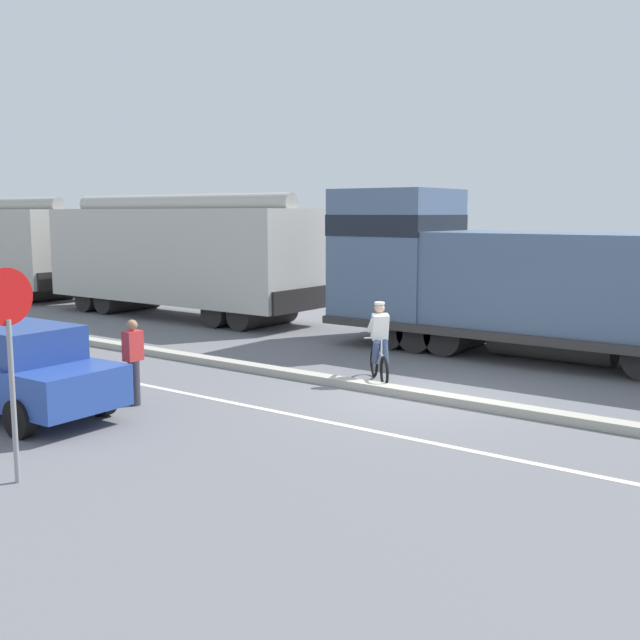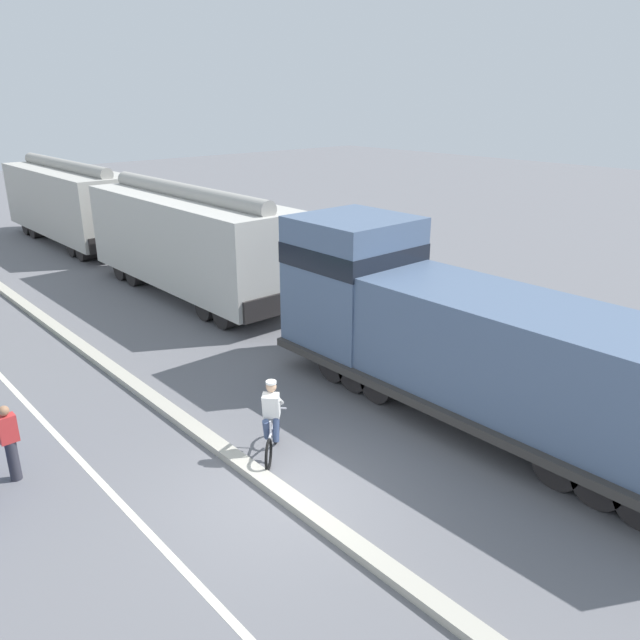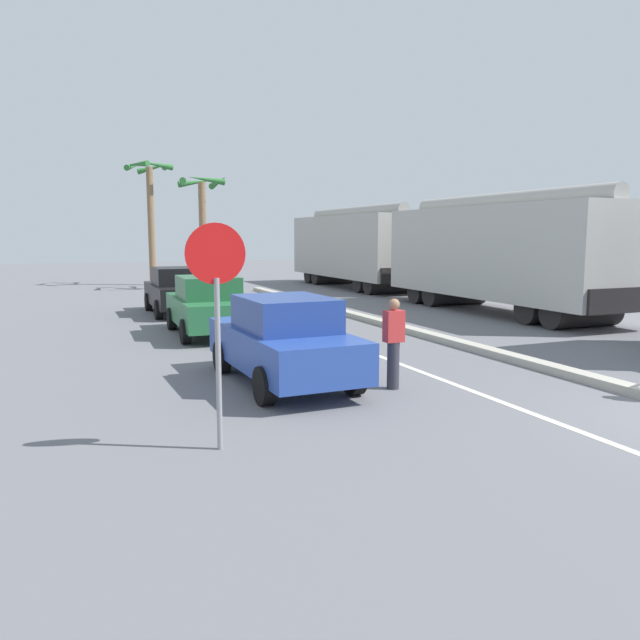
{
  "view_description": "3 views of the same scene",
  "coord_description": "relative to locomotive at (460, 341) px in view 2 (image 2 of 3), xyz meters",
  "views": [
    {
      "loc": [
        -12.57,
        -6.95,
        3.58
      ],
      "look_at": [
        0.96,
        2.95,
        1.17
      ],
      "focal_mm": 42.0,
      "sensor_mm": 36.0,
      "label": 1
    },
    {
      "loc": [
        -6.08,
        -7.98,
        7.21
      ],
      "look_at": [
        3.24,
        2.54,
        2.09
      ],
      "focal_mm": 35.0,
      "sensor_mm": 36.0,
      "label": 2
    },
    {
      "loc": [
        -9.01,
        -5.62,
        2.73
      ],
      "look_at": [
        -3.79,
        6.84,
        0.88
      ],
      "focal_mm": 35.0,
      "sensor_mm": 36.0,
      "label": 3
    }
  ],
  "objects": [
    {
      "name": "pedestrian_by_cars",
      "position": [
        -8.85,
        4.01,
        -0.95
      ],
      "size": [
        0.34,
        0.22,
        1.62
      ],
      "color": "#33333D",
      "rests_on": "ground"
    },
    {
      "name": "lane_stripe",
      "position": [
        -7.65,
        6.09,
        -1.79
      ],
      "size": [
        0.14,
        36.0,
        0.01
      ],
      "primitive_type": "cube",
      "color": "silver",
      "rests_on": "ground"
    },
    {
      "name": "locomotive",
      "position": [
        0.0,
        0.0,
        0.0
      ],
      "size": [
        3.1,
        11.61,
        4.2
      ],
      "color": "slate",
      "rests_on": "ground"
    },
    {
      "name": "median_curb",
      "position": [
        -5.25,
        6.09,
        -1.72
      ],
      "size": [
        0.36,
        36.0,
        0.16
      ],
      "primitive_type": "cube",
      "color": "#B2AD9E",
      "rests_on": "ground"
    },
    {
      "name": "hopper_car_lead",
      "position": [
        0.0,
        12.16,
        0.28
      ],
      "size": [
        2.9,
        10.6,
        4.18
      ],
      "color": "#B9B7AF",
      "rests_on": "ground"
    },
    {
      "name": "hopper_car_middle",
      "position": [
        0.0,
        23.76,
        0.28
      ],
      "size": [
        2.9,
        10.6,
        4.18
      ],
      "color": "#B1AEA6",
      "rests_on": "ground"
    },
    {
      "name": "cyclist",
      "position": [
        -4.51,
        1.31,
        -0.98
      ],
      "size": [
        1.28,
        1.22,
        1.71
      ],
      "color": "black",
      "rests_on": "ground"
    },
    {
      "name": "ground_plane",
      "position": [
        -5.25,
        0.09,
        -1.8
      ],
      "size": [
        120.0,
        120.0,
        0.0
      ],
      "primitive_type": "plane",
      "color": "slate"
    }
  ]
}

